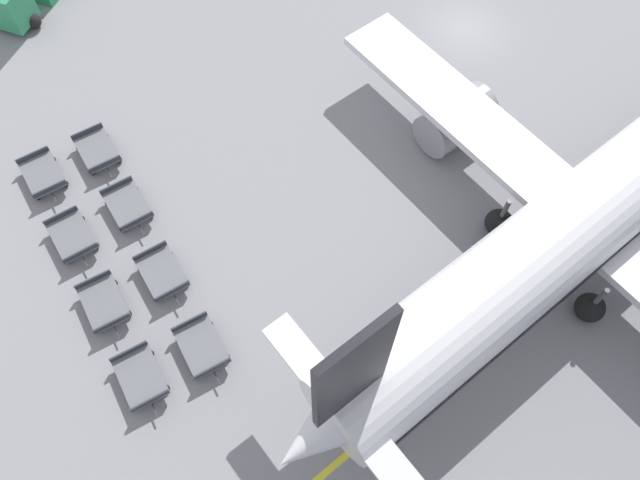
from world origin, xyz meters
TOP-DOWN VIEW (x-y plane):
  - ground_plane at (0.00, 0.00)m, footprint 500.00×500.00m
  - airplane at (14.68, -4.11)m, footprint 31.40×37.14m
  - baggage_dolly_row_near_col_a at (-2.36, -25.89)m, footprint 3.33×1.92m
  - baggage_dolly_row_near_col_b at (1.96, -25.85)m, footprint 3.34×1.94m
  - baggage_dolly_row_near_col_c at (6.12, -25.81)m, footprint 3.32×1.89m
  - baggage_dolly_row_near_col_d at (10.29, -25.71)m, footprint 3.33×1.90m
  - baggage_dolly_row_mid_a_col_a at (-2.38, -22.87)m, footprint 3.33×1.90m
  - baggage_dolly_row_mid_a_col_b at (1.69, -22.79)m, footprint 3.34×1.94m
  - baggage_dolly_row_mid_a_col_c at (6.07, -22.82)m, footprint 3.33×1.91m
  - baggage_dolly_row_mid_a_col_d at (10.38, -22.77)m, footprint 3.33×1.90m
  - stand_guidance_stripe at (16.61, -11.80)m, footprint 5.44×37.46m

SIDE VIEW (x-z plane):
  - ground_plane at x=0.00m, z-range 0.00..0.00m
  - stand_guidance_stripe at x=16.61m, z-range 0.00..0.01m
  - baggage_dolly_row_near_col_a at x=-2.36m, z-range 0.02..0.94m
  - baggage_dolly_row_near_col_b at x=1.96m, z-range 0.02..0.94m
  - baggage_dolly_row_near_col_c at x=6.12m, z-range 0.02..0.94m
  - baggage_dolly_row_near_col_d at x=10.29m, z-range 0.02..0.94m
  - baggage_dolly_row_mid_a_col_a at x=-2.38m, z-range 0.02..0.94m
  - baggage_dolly_row_mid_a_col_b at x=1.69m, z-range 0.02..0.94m
  - baggage_dolly_row_mid_a_col_c at x=6.07m, z-range 0.02..0.94m
  - baggage_dolly_row_mid_a_col_d at x=10.38m, z-range 0.02..0.94m
  - airplane at x=14.68m, z-range -2.51..9.44m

